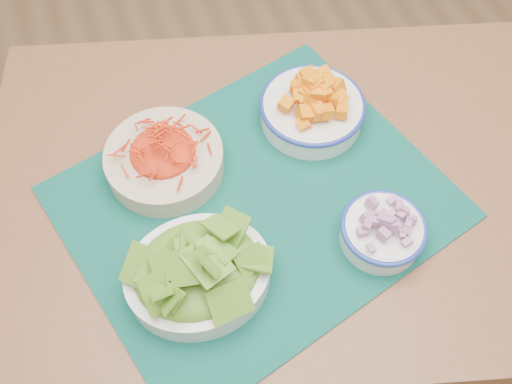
% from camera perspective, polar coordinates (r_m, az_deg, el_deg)
% --- Properties ---
extents(table, '(1.23, 0.98, 0.75)m').
position_cam_1_polar(table, '(1.09, 3.20, -1.90)').
color(table, brown).
rests_on(table, ground).
extents(placemat, '(0.71, 0.63, 0.00)m').
position_cam_1_polar(placemat, '(0.96, 0.00, -1.00)').
color(placemat, '#04342D').
rests_on(placemat, table).
extents(carrot_bowl, '(0.23, 0.23, 0.07)m').
position_cam_1_polar(carrot_bowl, '(0.98, -9.21, 3.52)').
color(carrot_bowl, beige).
rests_on(carrot_bowl, placemat).
extents(squash_bowl, '(0.22, 0.22, 0.09)m').
position_cam_1_polar(squash_bowl, '(1.04, 5.69, 8.68)').
color(squash_bowl, white).
rests_on(squash_bowl, placemat).
extents(lettuce_bowl, '(0.23, 0.19, 0.10)m').
position_cam_1_polar(lettuce_bowl, '(0.86, -5.90, -7.67)').
color(lettuce_bowl, white).
rests_on(lettuce_bowl, placemat).
extents(onion_bowl, '(0.15, 0.15, 0.07)m').
position_cam_1_polar(onion_bowl, '(0.92, 12.59, -3.68)').
color(onion_bowl, white).
rests_on(onion_bowl, placemat).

